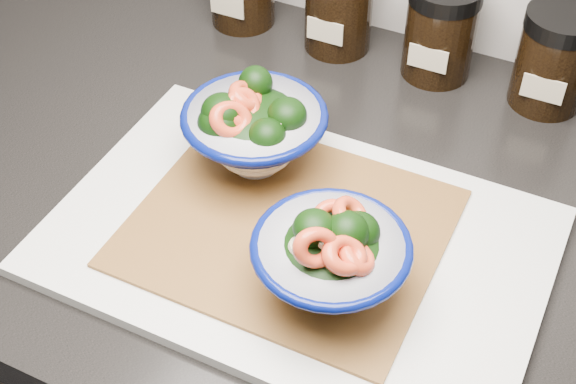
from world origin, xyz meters
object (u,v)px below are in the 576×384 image
at_px(bowl_right, 332,258).
at_px(spice_jar_d, 554,59).
at_px(spice_jar_c, 441,30).
at_px(spice_jar_b, 339,5).
at_px(bowl_left, 253,129).
at_px(cutting_board, 297,241).

xyz_separation_m(bowl_right, spice_jar_d, (0.10, 0.37, -0.00)).
bearing_deg(spice_jar_d, spice_jar_c, 180.00).
relative_size(bowl_right, spice_jar_c, 1.19).
height_order(spice_jar_b, spice_jar_d, same).
height_order(bowl_left, bowl_right, bowl_right).
bearing_deg(spice_jar_d, cutting_board, -115.95).
bearing_deg(bowl_right, bowl_left, 139.10).
bearing_deg(cutting_board, spice_jar_d, 64.05).
height_order(spice_jar_b, spice_jar_c, same).
distance_m(spice_jar_b, spice_jar_d, 0.25).
relative_size(bowl_left, spice_jar_b, 1.26).
bearing_deg(spice_jar_b, cutting_board, -72.91).
relative_size(cutting_board, bowl_left, 3.15).
height_order(bowl_right, spice_jar_b, bowl_right).
bearing_deg(spice_jar_c, bowl_right, -85.83).
bearing_deg(bowl_left, spice_jar_d, 46.85).
xyz_separation_m(spice_jar_c, spice_jar_d, (0.13, 0.00, 0.00)).
bearing_deg(bowl_left, cutting_board, -40.37).
height_order(spice_jar_c, spice_jar_d, same).
bearing_deg(spice_jar_c, spice_jar_d, 0.00).
bearing_deg(cutting_board, spice_jar_c, 85.14).
height_order(cutting_board, spice_jar_b, spice_jar_b).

